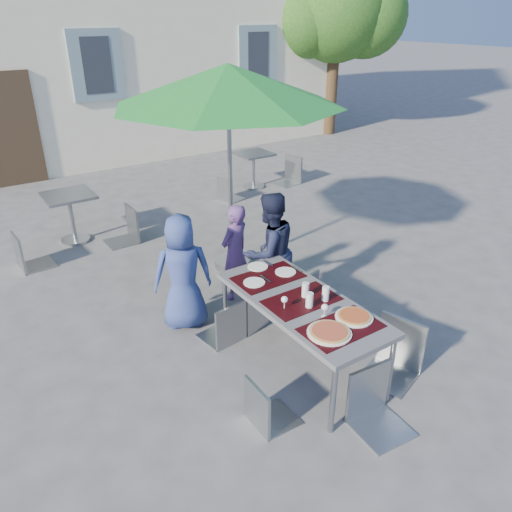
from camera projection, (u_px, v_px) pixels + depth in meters
ground at (335, 326)px, 5.68m from camera, size 90.00×90.00×0.00m
tree at (336, 9)px, 13.11m from camera, size 3.60×3.00×4.70m
dining_table at (301, 305)px, 4.76m from camera, size 0.80×1.85×0.76m
pizza_near_left at (329, 332)px, 4.24m from camera, size 0.38×0.38×0.03m
pizza_near_right at (354, 316)px, 4.46m from camera, size 0.34×0.34×0.03m
glassware at (312, 296)px, 4.66m from camera, size 0.48×0.43×0.15m
place_settings at (266, 273)px, 5.21m from camera, size 0.66×0.49×0.01m
child_0 at (183, 272)px, 5.43m from camera, size 0.75×0.61×1.33m
child_1 at (235, 252)px, 6.01m from camera, size 0.51×0.42×1.21m
child_2 at (269, 252)px, 5.77m from camera, size 0.72×0.45×1.43m
chair_0 at (225, 299)px, 5.19m from camera, size 0.45×0.46×0.91m
chair_1 at (253, 280)px, 5.44m from camera, size 0.54×0.54×1.00m
chair_2 at (301, 268)px, 5.72m from camera, size 0.52×0.52×0.97m
chair_3 at (266, 379)px, 4.12m from camera, size 0.39×0.39×0.85m
chair_4 at (401, 318)px, 4.69m from camera, size 0.59×0.59×1.06m
chair_5 at (380, 368)px, 4.10m from camera, size 0.48×0.48×1.00m
patio_umbrella at (228, 86)px, 5.93m from camera, size 2.86×2.86×2.68m
cafe_table_0 at (70, 209)px, 7.53m from camera, size 0.71×0.71×0.76m
bg_chair_l_0 at (22, 230)px, 6.70m from camera, size 0.46×0.46×0.98m
bg_chair_r_0 at (123, 205)px, 7.50m from camera, size 0.46×0.45×1.01m
cafe_table_1 at (254, 164)px, 9.90m from camera, size 0.66×0.66×0.71m
bg_chair_l_1 at (228, 174)px, 9.18m from camera, size 0.48×0.48×0.89m
bg_chair_r_1 at (290, 153)px, 10.09m from camera, size 0.53×0.52×1.05m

